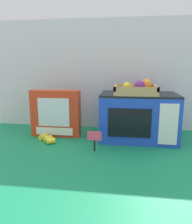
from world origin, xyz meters
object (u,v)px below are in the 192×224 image
object	(u,v)px
food_groups_crate	(136,89)
loose_toy_banana	(47,139)
price_sign	(94,138)
toy_microwave	(138,116)
cookie_set_box	(56,113)

from	to	relation	value
food_groups_crate	loose_toy_banana	size ratio (longest dim) A/B	1.91
loose_toy_banana	price_sign	bearing A→B (deg)	-18.99
toy_microwave	food_groups_crate	xyz separation A→B (m)	(-0.02, -0.03, 0.16)
toy_microwave	cookie_set_box	world-z (taller)	cookie_set_box
toy_microwave	food_groups_crate	size ratio (longest dim) A/B	1.87
price_sign	food_groups_crate	bearing A→B (deg)	42.79
food_groups_crate	price_sign	distance (m)	0.35
toy_microwave	loose_toy_banana	size ratio (longest dim) A/B	3.59
toy_microwave	price_sign	xyz separation A→B (m)	(-0.22, -0.22, -0.06)
food_groups_crate	price_sign	world-z (taller)	food_groups_crate
price_sign	cookie_set_box	bearing A→B (deg)	141.83
cookie_set_box	loose_toy_banana	distance (m)	0.16
cookie_set_box	price_sign	xyz separation A→B (m)	(0.26, -0.21, -0.07)
price_sign	loose_toy_banana	distance (m)	0.30
toy_microwave	cookie_set_box	size ratio (longest dim) A/B	1.44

